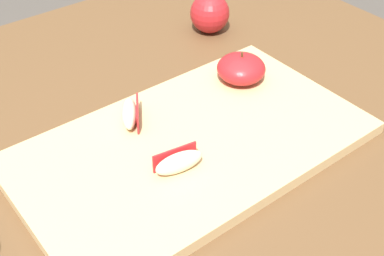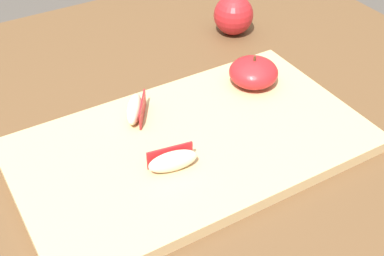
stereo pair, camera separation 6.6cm
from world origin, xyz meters
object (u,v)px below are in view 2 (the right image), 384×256
apple_wedge_left (135,109)px  whole_apple_crimson (233,15)px  cutting_board (192,145)px  apple_half_skin_up (254,72)px  apple_wedge_right (173,161)px

apple_wedge_left → whole_apple_crimson: 0.31m
cutting_board → apple_half_skin_up: size_ratio=6.29×
cutting_board → apple_wedge_right: (-0.05, -0.03, 0.02)m
apple_wedge_left → whole_apple_crimson: bearing=30.4°
whole_apple_crimson → apple_wedge_right: bearing=-135.0°
apple_half_skin_up → apple_wedge_left: 0.19m
apple_wedge_right → apple_wedge_left: same height
cutting_board → apple_half_skin_up: apple_half_skin_up is taller
apple_half_skin_up → apple_wedge_left: bearing=175.4°
apple_wedge_right → apple_wedge_left: size_ratio=1.02×
cutting_board → apple_wedge_right: size_ratio=7.12×
apple_wedge_right → whole_apple_crimson: bearing=45.0°
apple_half_skin_up → apple_wedge_left: apple_half_skin_up is taller
cutting_board → apple_half_skin_up: (0.14, 0.07, 0.03)m
cutting_board → apple_wedge_left: (-0.04, 0.08, 0.02)m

